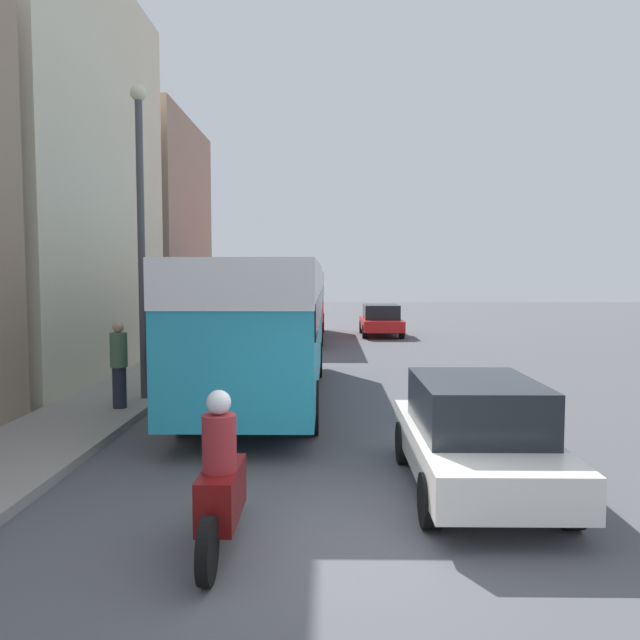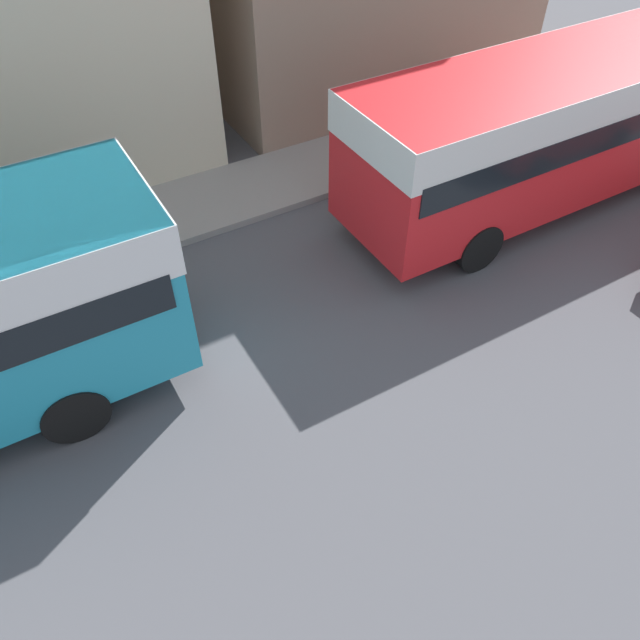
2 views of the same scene
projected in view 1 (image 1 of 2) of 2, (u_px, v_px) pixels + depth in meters
The scene contains 11 objects.
ground_plane at pixel (345, 539), 6.92m from camera, with size 120.00×120.00×0.00m, color #515156.
building_midblock at pixel (11, 175), 17.65m from camera, with size 5.98×9.76×11.49m.
building_far_terrace at pixel (129, 232), 27.77m from camera, with size 5.74×8.59×9.68m.
bus_lead at pixel (265, 312), 14.52m from camera, with size 2.61×10.42×3.19m.
bus_following at pixel (295, 295), 28.36m from camera, with size 2.62×9.81×3.05m.
motorcycle_behind_lead at pixel (221, 486), 6.62m from camera, with size 0.38×2.24×1.73m.
car_crossing at pixel (475, 434), 8.40m from camera, with size 1.83×4.01×1.53m.
car_far_curb at pixel (381, 320), 29.92m from camera, with size 1.92×4.25×1.50m.
pedestrian_near_curb at pixel (221, 316), 28.29m from camera, with size 0.40×0.40×1.78m.
pedestrian_walking_away at pixel (119, 363), 12.95m from camera, with size 0.35×0.35×1.81m.
lamp_post at pixel (141, 218), 13.80m from camera, with size 0.36×0.36×6.92m.
Camera 1 is at (-0.19, -6.73, 2.93)m, focal length 35.00 mm.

